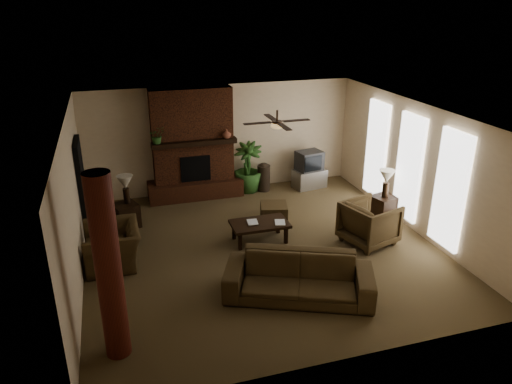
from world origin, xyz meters
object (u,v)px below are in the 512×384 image
object	(u,v)px
armchair_right	(370,221)
side_table_right	(383,207)
ottoman	(274,212)
floor_vase	(264,175)
floor_plant	(248,178)
side_table_left	(126,216)
lamp_left	(125,184)
sofa	(299,271)
coffee_table	(260,225)
log_column	(108,269)
lamp_right	(387,178)
armchair_left	(112,240)
tv_stand	(309,178)

from	to	relation	value
armchair_right	side_table_right	distance (m)	1.36
ottoman	floor_vase	size ratio (longest dim) A/B	0.78
armchair_right	floor_plant	size ratio (longest dim) A/B	0.76
side_table_left	lamp_left	xyz separation A→B (m)	(0.06, 0.06, 0.73)
floor_vase	side_table_left	world-z (taller)	floor_vase
sofa	side_table_left	size ratio (longest dim) A/B	4.60
coffee_table	log_column	bearing A→B (deg)	-137.86
side_table_right	log_column	bearing A→B (deg)	-154.06
floor_plant	lamp_right	world-z (taller)	lamp_right
ottoman	lamp_right	world-z (taller)	lamp_right
sofa	side_table_right	xyz separation A→B (m)	(3.06, 2.39, -0.22)
armchair_right	lamp_right	bearing A→B (deg)	-60.78
side_table_right	floor_plant	bearing A→B (deg)	134.55
floor_plant	side_table_right	xyz separation A→B (m)	(2.54, -2.58, -0.09)
ottoman	side_table_left	xyz separation A→B (m)	(-3.28, 0.65, 0.08)
sofa	floor_vase	bearing A→B (deg)	102.79
coffee_table	lamp_left	world-z (taller)	lamp_left
log_column	armchair_left	world-z (taller)	log_column
armchair_left	side_table_right	xyz separation A→B (m)	(6.08, 0.31, -0.24)
lamp_left	side_table_right	distance (m)	5.90
log_column	floor_vase	size ratio (longest dim) A/B	3.64
ottoman	tv_stand	distance (m)	2.36
armchair_right	ottoman	world-z (taller)	armchair_right
tv_stand	ottoman	bearing A→B (deg)	-142.24
lamp_left	tv_stand	bearing A→B (deg)	11.91
log_column	side_table_left	size ratio (longest dim) A/B	5.09
ottoman	armchair_right	bearing A→B (deg)	-45.90
coffee_table	floor_plant	world-z (taller)	floor_plant
sofa	floor_plant	distance (m)	5.00
tv_stand	floor_plant	world-z (taller)	floor_plant
side_table_right	lamp_right	xyz separation A→B (m)	(0.00, -0.01, 0.73)
armchair_right	tv_stand	size ratio (longest dim) A/B	1.18
log_column	tv_stand	xyz separation A→B (m)	(5.23, 5.33, -1.15)
coffee_table	side_table_left	bearing A→B (deg)	150.16
floor_plant	side_table_left	xyz separation A→B (m)	(-3.21, -1.30, -0.09)
log_column	coffee_table	distance (m)	4.18
tv_stand	lamp_left	distance (m)	5.00
lamp_left	lamp_right	distance (m)	5.86
armchair_left	lamp_right	world-z (taller)	lamp_right
coffee_table	lamp_right	distance (m)	3.16
log_column	lamp_left	world-z (taller)	log_column
log_column	floor_plant	size ratio (longest dim) A/B	2.12
sofa	armchair_right	world-z (taller)	armchair_right
sofa	armchair_right	distance (m)	2.56
lamp_left	floor_vase	bearing A→B (deg)	17.89
sofa	armchair_right	bearing A→B (deg)	56.98
ottoman	floor_vase	xyz separation A→B (m)	(0.35, 1.87, 0.23)
log_column	ottoman	bearing A→B (deg)	44.80
side_table_left	lamp_left	size ratio (longest dim) A/B	0.85
armchair_left	ottoman	size ratio (longest dim) A/B	1.97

